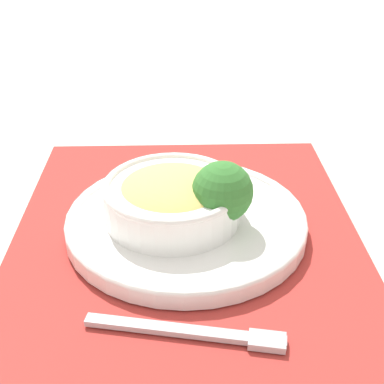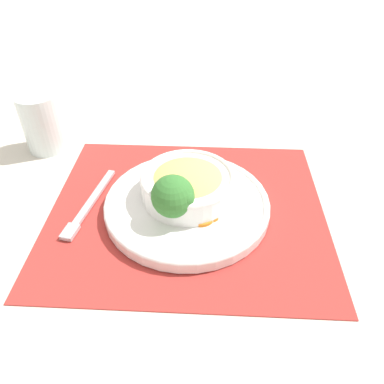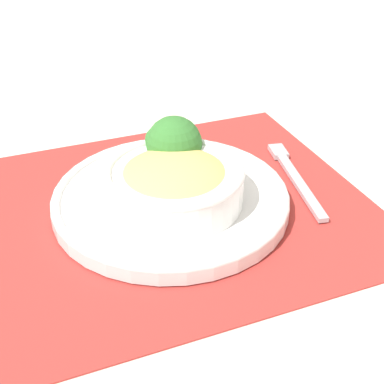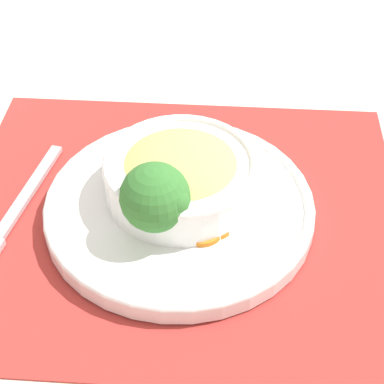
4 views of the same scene
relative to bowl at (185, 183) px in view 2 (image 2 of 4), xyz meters
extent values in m
plane|color=beige|center=(0.00, 0.02, -0.05)|extent=(4.00, 4.00, 0.00)
cube|color=#B2332D|center=(0.00, 0.02, -0.04)|extent=(0.47, 0.41, 0.00)
cylinder|color=white|center=(0.00, 0.02, -0.03)|extent=(0.27, 0.27, 0.02)
torus|color=white|center=(0.00, 0.02, -0.03)|extent=(0.27, 0.27, 0.01)
cylinder|color=white|center=(0.00, 0.00, -0.01)|extent=(0.15, 0.15, 0.04)
torus|color=white|center=(0.00, 0.00, 0.01)|extent=(0.15, 0.15, 0.01)
ellipsoid|color=#EAC66B|center=(0.00, 0.00, 0.00)|extent=(0.13, 0.13, 0.04)
cylinder|color=#84AD5B|center=(0.01, 0.05, -0.02)|extent=(0.02, 0.02, 0.02)
sphere|color=#387A33|center=(0.01, 0.05, 0.02)|extent=(0.07, 0.07, 0.07)
sphere|color=#387A33|center=(0.00, 0.06, 0.02)|extent=(0.03, 0.03, 0.03)
sphere|color=#387A33|center=(0.03, 0.05, 0.02)|extent=(0.03, 0.03, 0.03)
cylinder|color=orange|center=(-0.03, 0.05, -0.02)|extent=(0.04, 0.04, 0.01)
cylinder|color=orange|center=(-0.04, 0.04, -0.02)|extent=(0.04, 0.04, 0.01)
cylinder|color=silver|center=(0.30, -0.15, 0.01)|extent=(0.08, 0.08, 0.12)
cylinder|color=silver|center=(0.30, -0.15, -0.01)|extent=(0.07, 0.07, 0.07)
cube|color=#B7B7BC|center=(0.16, 0.01, -0.04)|extent=(0.04, 0.18, 0.01)
cube|color=#B7B7BC|center=(0.17, 0.09, -0.04)|extent=(0.02, 0.04, 0.01)
camera|label=1|loc=(0.51, 0.02, 0.31)|focal=50.00mm
camera|label=2|loc=(-0.05, 0.48, 0.38)|focal=35.00mm
camera|label=3|loc=(-0.15, -0.48, 0.31)|focal=50.00mm
camera|label=4|loc=(-0.06, 0.48, 0.42)|focal=60.00mm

